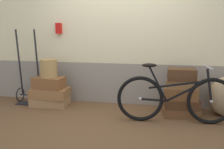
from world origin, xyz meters
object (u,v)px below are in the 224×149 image
Objects in this scene: suitcase_3 at (180,110)px; luggage_trolley at (29,86)px; suitcase_4 at (181,103)px; suitcase_5 at (181,92)px; suitcase_1 at (50,93)px; suitcase_7 at (182,74)px; bicycle at (175,99)px; suitcase_2 at (49,83)px; wicker_basket at (49,68)px; suitcase_6 at (183,84)px; suitcase_0 at (50,101)px.

suitcase_3 is 2.81m from luggage_trolley.
suitcase_5 reaches higher than suitcase_4.
suitcase_1 is at bearing -11.92° from luggage_trolley.
suitcase_1 is 2.35m from suitcase_7.
suitcase_3 is at bearing -102.40° from suitcase_5.
suitcase_7 is at bearing -109.00° from suitcase_3.
luggage_trolley is 2.72m from bicycle.
suitcase_7 reaches higher than suitcase_3.
suitcase_4 is 1.01× the size of suitcase_5.
suitcase_2 is at bearing 174.61° from suitcase_4.
suitcase_1 is 2.05× the size of wicker_basket.
suitcase_4 reaches higher than suitcase_3.
bicycle is (-0.14, -0.38, -0.15)m from suitcase_6.
suitcase_5 reaches higher than suitcase_0.
suitcase_7 reaches higher than suitcase_0.
suitcase_0 is at bearing -174.79° from suitcase_5.
suitcase_0 is 0.17m from suitcase_1.
suitcase_2 is 0.27m from wicker_basket.
suitcase_5 is 0.16m from suitcase_6.
wicker_basket reaches higher than suitcase_0.
suitcase_0 is 1.00× the size of suitcase_1.
luggage_trolley reaches higher than suitcase_7.
suitcase_4 is 0.31× the size of bicycle.
suitcase_4 is 1.08× the size of suitcase_6.
suitcase_6 is 1.52× the size of wicker_basket.
suitcase_4 is 0.42m from bicycle.
luggage_trolley reaches higher than wicker_basket.
luggage_trolley reaches higher than suitcase_2.
suitcase_0 is 2.39m from suitcase_6.
bicycle is (2.19, -0.37, -0.06)m from suitcase_2.
suitcase_0 is 1.36× the size of suitcase_6.
suitcase_5 is at bearing 87.69° from suitcase_4.
suitcase_3 is 2.41m from wicker_basket.
luggage_trolley reaches higher than suitcase_0.
bicycle is at bearing -114.56° from suitcase_4.
suitcase_4 is at bearing -2.46° from luggage_trolley.
suitcase_0 is at bearing 102.37° from wicker_basket.
luggage_trolley is at bearing 178.72° from suitcase_7.
suitcase_3 is at bearing 3.41° from suitcase_2.
bicycle is at bearing -14.16° from suitcase_0.
suitcase_6 is at bearing 29.90° from suitcase_7.
suitcase_1 is 1.26× the size of suitcase_5.
suitcase_3 is 1.09× the size of suitcase_5.
suitcase_3 is at bearing -2.03° from luggage_trolley.
wicker_basket is 0.61m from luggage_trolley.
suitcase_2 reaches higher than suitcase_4.
suitcase_1 is 1.24× the size of suitcase_2.
wicker_basket is 2.26m from bicycle.
bicycle is at bearing -10.38° from luggage_trolley.
suitcase_1 is 1.16× the size of suitcase_3.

